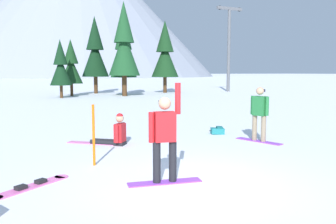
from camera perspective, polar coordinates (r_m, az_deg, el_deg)
name	(u,v)px	position (r m, az deg, el deg)	size (l,w,h in m)	color
ground_plane	(193,184)	(7.02, 4.06, -11.44)	(800.00, 800.00, 0.00)	white
snowboarder_foreground	(165,137)	(6.86, -0.52, -3.95)	(1.48, 0.56, 1.95)	#993FD8
snowboarder_midground	(259,113)	(11.35, 14.40, -0.17)	(0.70, 1.56, 1.69)	#993FD8
snowboarder_background	(114,134)	(10.70, -8.58, -3.48)	(1.59, 1.46, 0.95)	black
loose_snowboard_far_spare	(31,186)	(7.29, -21.03, -10.98)	(1.61, 1.15, 0.09)	pink
backpack_teal	(218,131)	(12.56, 7.93, -2.96)	(0.55, 0.46, 0.27)	#1E7A7F
trail_marker_pole	(94,135)	(8.37, -11.79, -3.65)	(0.06, 0.06, 1.42)	orange
pine_tree_broad	(124,45)	(32.44, -7.04, 10.59)	(2.79, 2.79, 8.36)	#472D19
pine_tree_young	(95,52)	(37.01, -11.58, 9.43)	(2.69, 2.69, 7.70)	#472D19
pine_tree_tall	(165,54)	(37.54, -0.49, 9.31)	(2.84, 2.84, 7.46)	#472D19
pine_tree_slender	(71,65)	(33.61, -15.24, 7.26)	(2.03, 2.03, 5.11)	#472D19
pine_tree_leaning	(61,66)	(30.99, -16.79, 7.02)	(1.79, 1.79, 4.84)	#472D19
pine_tree_twin	(123,52)	(34.42, -7.13, 9.57)	(2.48, 2.48, 7.51)	#472D19
ski_lift_tower	(229,43)	(40.55, 9.70, 10.79)	(3.24, 0.36, 9.27)	#595B60
peak_west_ridge	(78,0)	(197.72, -14.19, 16.92)	(139.11, 139.11, 74.53)	#8C93A3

